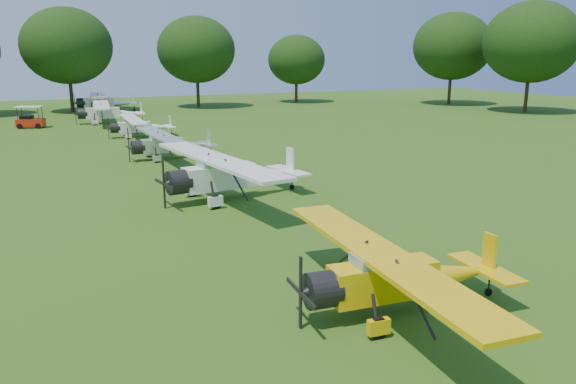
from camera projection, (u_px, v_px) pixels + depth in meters
name	position (u px, v px, depth m)	size (l,w,h in m)	color
ground	(257.00, 233.00, 22.64)	(160.00, 160.00, 0.00)	#265816
tree_belt	(336.00, 28.00, 22.38)	(137.36, 130.27, 14.52)	black
aircraft_2	(398.00, 273.00, 15.43)	(6.36, 10.13, 1.99)	#E7B909
aircraft_3	(229.00, 172.00, 27.76)	(7.50, 11.92, 2.34)	white
aircraft_4	(169.00, 143.00, 38.76)	(6.03, 9.59, 1.89)	silver
aircraft_5	(139.00, 125.00, 49.20)	(5.73, 9.11, 1.80)	white
aircraft_6	(108.00, 111.00, 58.98)	(7.11, 11.30, 2.22)	white
aircraft_7	(103.00, 101.00, 71.40)	(7.64, 12.17, 2.39)	silver
golf_cart	(30.00, 121.00, 55.46)	(2.82, 2.20, 2.13)	#B4250C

